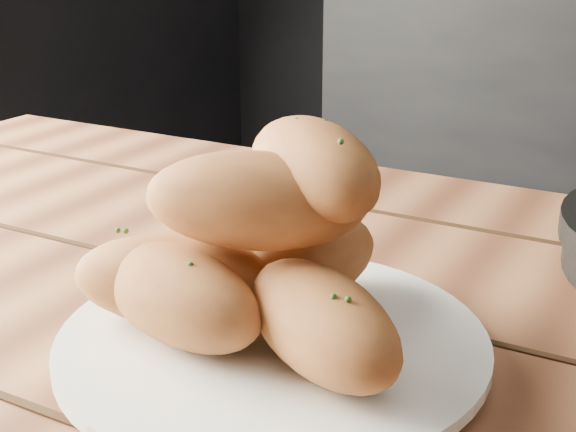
% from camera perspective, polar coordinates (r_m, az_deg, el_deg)
% --- Properties ---
extents(plate, '(0.27, 0.27, 0.02)m').
position_cam_1_polar(plate, '(0.51, -1.10, -9.20)').
color(plate, white).
rests_on(plate, table).
extents(bread_rolls, '(0.25, 0.20, 0.13)m').
position_cam_1_polar(bread_rolls, '(0.49, -2.33, -2.83)').
color(bread_rolls, '#A2602D').
rests_on(bread_rolls, plate).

